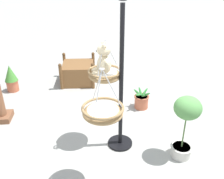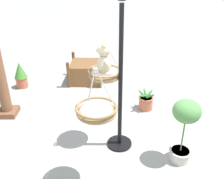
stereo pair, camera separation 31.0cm
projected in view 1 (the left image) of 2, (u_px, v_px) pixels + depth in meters
The scene contains 9 objects.
ground_plane at pixel (116, 138), 4.68m from camera, with size 40.00×40.00×0.00m, color #9E9E99.
display_pole_central at pixel (121, 107), 4.18m from camera, with size 0.44×0.44×2.50m.
hanging_basket_with_teddy at pixel (105, 74), 4.04m from camera, with size 0.55×0.55×0.68m.
teddy_bear at pixel (103, 61), 3.94m from camera, with size 0.37×0.33×0.54m.
hanging_basket_left_high at pixel (103, 112), 3.22m from camera, with size 0.56×0.56×0.70m.
wooden_planter_box at pixel (78, 72), 6.74m from camera, with size 0.94×0.93×0.70m.
potted_plant_flowering_red at pixel (141, 100), 5.58m from camera, with size 0.42×0.37×0.45m.
potted_plant_tall_leafy at pixel (11, 78), 6.24m from camera, with size 0.32×0.32×0.68m.
potted_plant_small_succulent at pixel (186, 121), 3.95m from camera, with size 0.43×0.43×1.13m.
Camera 1 is at (-3.72, 0.42, 2.95)m, focal length 40.09 mm.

